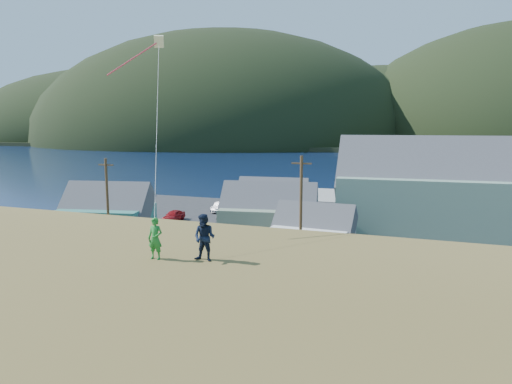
{
  "coord_description": "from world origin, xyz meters",
  "views": [
    {
      "loc": [
        7.74,
        -33.0,
        12.08
      ],
      "look_at": [
        0.26,
        -11.94,
        8.8
      ],
      "focal_mm": 32.0,
      "sensor_mm": 36.0,
      "label": 1
    }
  ],
  "objects_px": {
    "kite_flyer_green": "(155,239)",
    "kite_flyer_navy": "(204,238)",
    "shed_palegreen_far": "(272,199)",
    "wharf": "(326,197)",
    "shed_white": "(314,231)",
    "shed_teal": "(107,213)",
    "shed_palegreen_near": "(269,214)"
  },
  "relations": [
    {
      "from": "kite_flyer_green",
      "to": "kite_flyer_navy",
      "type": "distance_m",
      "value": 1.85
    },
    {
      "from": "kite_flyer_navy",
      "to": "kite_flyer_green",
      "type": "bearing_deg",
      "value": -166.53
    },
    {
      "from": "shed_palegreen_far",
      "to": "wharf",
      "type": "bearing_deg",
      "value": 69.65
    },
    {
      "from": "wharf",
      "to": "shed_white",
      "type": "bearing_deg",
      "value": -81.27
    },
    {
      "from": "kite_flyer_green",
      "to": "kite_flyer_navy",
      "type": "bearing_deg",
      "value": 10.64
    },
    {
      "from": "shed_teal",
      "to": "shed_white",
      "type": "height_order",
      "value": "shed_teal"
    },
    {
      "from": "shed_teal",
      "to": "shed_palegreen_far",
      "type": "xyz_separation_m",
      "value": [
        13.27,
        17.07,
        -0.31
      ]
    },
    {
      "from": "shed_palegreen_far",
      "to": "shed_palegreen_near",
      "type": "bearing_deg",
      "value": -80.01
    },
    {
      "from": "shed_white",
      "to": "shed_palegreen_far",
      "type": "distance_m",
      "value": 18.56
    },
    {
      "from": "shed_teal",
      "to": "kite_flyer_green",
      "type": "height_order",
      "value": "kite_flyer_green"
    },
    {
      "from": "shed_teal",
      "to": "shed_palegreen_near",
      "type": "distance_m",
      "value": 17.39
    },
    {
      "from": "wharf",
      "to": "shed_white",
      "type": "relative_size",
      "value": 3.38
    },
    {
      "from": "shed_teal",
      "to": "shed_palegreen_far",
      "type": "distance_m",
      "value": 21.62
    },
    {
      "from": "wharf",
      "to": "kite_flyer_navy",
      "type": "xyz_separation_m",
      "value": [
        6.63,
        -58.53,
        7.61
      ]
    },
    {
      "from": "shed_palegreen_near",
      "to": "kite_flyer_navy",
      "type": "bearing_deg",
      "value": -85.23
    },
    {
      "from": "shed_palegreen_near",
      "to": "wharf",
      "type": "bearing_deg",
      "value": 79.21
    },
    {
      "from": "shed_palegreen_near",
      "to": "shed_white",
      "type": "height_order",
      "value": "shed_palegreen_near"
    },
    {
      "from": "shed_palegreen_near",
      "to": "shed_palegreen_far",
      "type": "height_order",
      "value": "shed_palegreen_near"
    },
    {
      "from": "shed_palegreen_near",
      "to": "kite_flyer_green",
      "type": "height_order",
      "value": "kite_flyer_green"
    },
    {
      "from": "shed_palegreen_near",
      "to": "shed_white",
      "type": "xyz_separation_m",
      "value": [
        5.82,
        -4.32,
        -0.49
      ]
    },
    {
      "from": "kite_flyer_green",
      "to": "shed_teal",
      "type": "bearing_deg",
      "value": 128.89
    },
    {
      "from": "shed_palegreen_far",
      "to": "kite_flyer_navy",
      "type": "distance_m",
      "value": 44.23
    },
    {
      "from": "shed_palegreen_far",
      "to": "kite_flyer_green",
      "type": "distance_m",
      "value": 44.2
    },
    {
      "from": "kite_flyer_green",
      "to": "kite_flyer_navy",
      "type": "relative_size",
      "value": 0.9
    },
    {
      "from": "shed_teal",
      "to": "shed_white",
      "type": "relative_size",
      "value": 1.35
    },
    {
      "from": "wharf",
      "to": "shed_teal",
      "type": "height_order",
      "value": "shed_teal"
    },
    {
      "from": "shed_teal",
      "to": "shed_palegreen_far",
      "type": "relative_size",
      "value": 1.06
    },
    {
      "from": "shed_teal",
      "to": "kite_flyer_green",
      "type": "xyz_separation_m",
      "value": [
        22.29,
        -25.84,
        5.24
      ]
    },
    {
      "from": "shed_teal",
      "to": "wharf",
      "type": "bearing_deg",
      "value": 50.23
    },
    {
      "from": "shed_white",
      "to": "shed_palegreen_far",
      "type": "bearing_deg",
      "value": 122.94
    },
    {
      "from": "wharf",
      "to": "shed_palegreen_far",
      "type": "height_order",
      "value": "shed_palegreen_far"
    },
    {
      "from": "wharf",
      "to": "shed_palegreen_far",
      "type": "xyz_separation_m",
      "value": [
        -4.2,
        -16.01,
        1.97
      ]
    }
  ]
}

